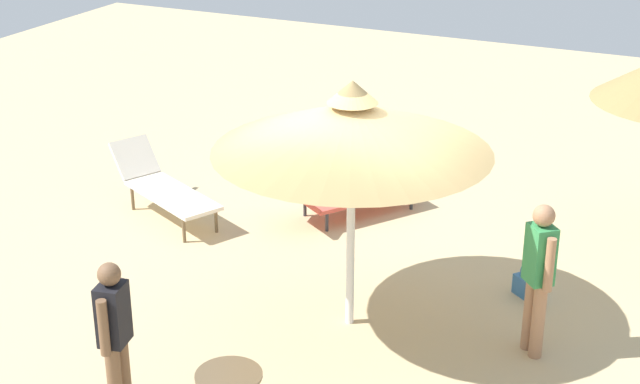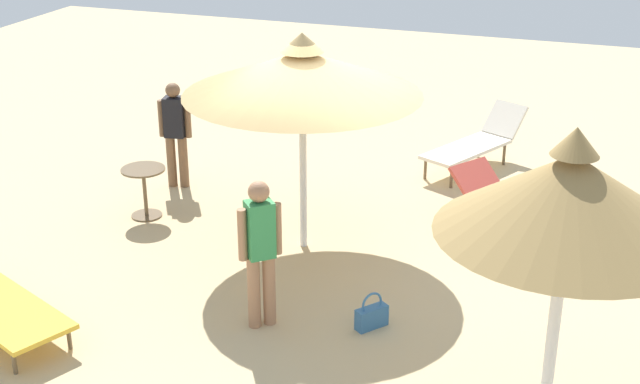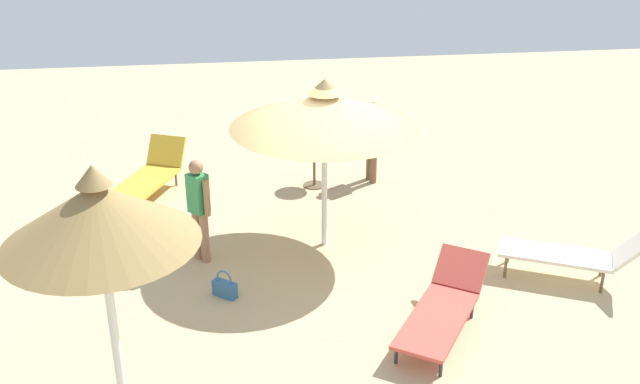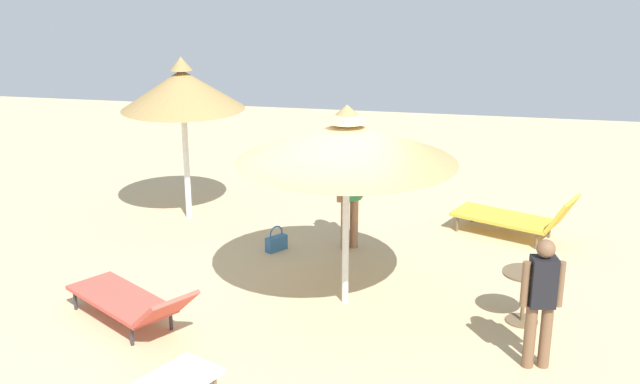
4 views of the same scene
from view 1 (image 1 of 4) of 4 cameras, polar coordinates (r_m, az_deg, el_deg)
The scene contains 7 objects.
ground at distance 10.60m, azimuth 2.35°, elevation -6.61°, with size 24.00×24.00×0.10m, color tan.
parasol_umbrella_center at distance 9.23m, azimuth 1.92°, elevation 3.91°, with size 2.75×2.75×2.62m.
lounge_chair_edge at distance 12.41m, azimuth 1.33°, elevation -0.07°, with size 2.04×1.66×0.70m.
lounge_chair_back at distance 12.61m, azimuth -9.36°, elevation 0.37°, with size 1.34×1.97×0.82m.
person_standing_near_left at distance 9.43m, azimuth 12.87°, elevation -4.63°, with size 0.36×0.34×1.59m.
person_standing_front at distance 8.51m, azimuth -12.12°, elevation -8.15°, with size 0.46×0.27×1.51m.
handbag at distance 10.77m, azimuth 12.18°, elevation -5.52°, with size 0.31×0.35×0.40m.
Camera 1 is at (8.55, 3.52, 5.14)m, focal length 53.80 mm.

